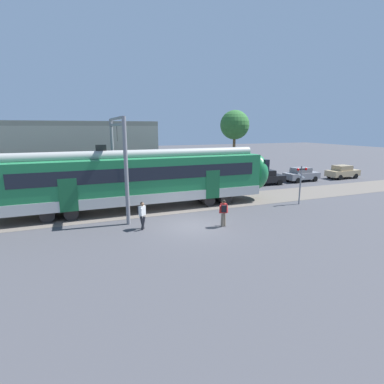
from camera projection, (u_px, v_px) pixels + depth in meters
ground_plane at (194, 226)px, 18.23m from camera, size 160.00×160.00×0.00m
commuter_train at (6, 187)px, 18.54m from camera, size 38.05×3.07×4.73m
pedestrian_white at (142, 213)px, 17.43m from camera, size 0.51×0.71×1.67m
pedestrian_red at (224, 211)px, 17.91m from camera, size 0.64×0.58×1.67m
parked_car_black at (265, 177)px, 31.16m from camera, size 4.04×1.83×1.54m
parked_car_grey at (301, 174)px, 33.13m from camera, size 4.07×1.90×1.54m
parked_car_tan at (343, 172)px, 35.05m from camera, size 4.04×1.84×1.54m
catenary_gantry at (118, 151)px, 20.58m from camera, size 0.24×6.64×6.53m
crossing_signal at (301, 179)px, 22.98m from camera, size 0.96×0.22×3.00m
background_building at (44, 159)px, 26.17m from camera, size 19.29×5.00×9.20m
street_tree_right at (235, 125)px, 34.34m from camera, size 3.33×3.33×7.83m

